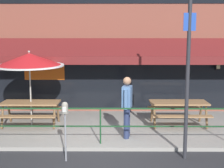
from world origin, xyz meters
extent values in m
plane|color=#2D2D30|center=(0.00, 0.00, 0.00)|extent=(120.00, 120.00, 0.00)
cube|color=#9E998E|center=(0.00, 2.00, 0.05)|extent=(15.00, 4.00, 0.10)
cube|color=brown|center=(0.00, 4.25, 3.33)|extent=(15.00, 0.50, 6.65)
cube|color=black|center=(0.00, 3.99, 1.35)|extent=(12.00, 0.02, 2.30)
cube|color=orange|center=(-2.25, 3.97, 1.65)|extent=(1.50, 0.02, 0.70)
cube|color=maroon|center=(0.00, 3.45, 2.50)|extent=(13.80, 0.92, 0.70)
cube|color=maroon|center=(0.00, 2.94, 2.10)|extent=(13.80, 0.08, 0.28)
cube|color=black|center=(4.12, 3.86, 2.03)|extent=(0.04, 0.28, 0.04)
cube|color=black|center=(4.12, 3.72, 1.85)|extent=(0.18, 0.18, 0.28)
cube|color=beige|center=(4.12, 3.72, 1.85)|extent=(0.13, 0.19, 0.20)
cylinder|color=#194723|center=(0.00, 0.30, 0.57)|extent=(0.04, 0.04, 0.95)
cube|color=#194723|center=(0.00, 0.30, 1.05)|extent=(13.80, 0.04, 0.04)
cube|color=#194723|center=(0.00, 0.30, 0.57)|extent=(13.80, 0.03, 0.03)
cube|color=#997047|center=(-2.28, 2.01, 0.84)|extent=(1.80, 0.80, 0.05)
cube|color=#997047|center=(-2.28, 1.43, 0.54)|extent=(1.80, 0.26, 0.04)
cube|color=#997047|center=(-2.28, 2.59, 0.54)|extent=(1.80, 0.26, 0.04)
cylinder|color=brown|center=(-1.48, 1.69, 0.47)|extent=(0.07, 0.30, 0.73)
cylinder|color=brown|center=(-1.48, 2.33, 0.47)|extent=(0.07, 0.30, 0.73)
cylinder|color=brown|center=(-3.08, 1.69, 0.47)|extent=(0.07, 0.30, 0.73)
cylinder|color=brown|center=(-3.08, 2.33, 0.47)|extent=(0.07, 0.30, 0.73)
cube|color=#997047|center=(2.40, 2.06, 0.84)|extent=(1.80, 0.80, 0.05)
cube|color=#997047|center=(2.40, 1.48, 0.54)|extent=(1.80, 0.26, 0.04)
cube|color=#997047|center=(2.40, 2.64, 0.54)|extent=(1.80, 0.26, 0.04)
cylinder|color=brown|center=(3.20, 1.75, 0.47)|extent=(0.07, 0.30, 0.73)
cylinder|color=brown|center=(3.20, 2.38, 0.47)|extent=(0.07, 0.30, 0.73)
cylinder|color=brown|center=(1.60, 1.75, 0.47)|extent=(0.07, 0.30, 0.73)
cylinder|color=brown|center=(1.60, 2.38, 0.47)|extent=(0.07, 0.30, 0.73)
cylinder|color=#B7B2A8|center=(-2.28, 2.05, 1.25)|extent=(0.04, 0.04, 2.30)
cone|color=red|center=(-2.28, 2.05, 2.20)|extent=(2.10, 2.11, 0.46)
cylinder|color=white|center=(-2.28, 2.05, 2.01)|extent=(2.14, 2.14, 0.10)
sphere|color=#B7B2A8|center=(-2.28, 2.05, 2.44)|extent=(0.07, 0.07, 0.07)
cylinder|color=navy|center=(0.70, 0.73, 0.53)|extent=(0.15, 0.15, 0.86)
cylinder|color=navy|center=(0.73, 0.93, 0.53)|extent=(0.15, 0.15, 0.86)
cube|color=#4C709E|center=(0.72, 0.83, 1.26)|extent=(0.31, 0.44, 0.60)
cylinder|color=#4C709E|center=(0.67, 0.58, 1.23)|extent=(0.10, 0.10, 0.54)
cylinder|color=#4C709E|center=(0.77, 1.09, 1.23)|extent=(0.10, 0.10, 0.54)
sphere|color=#9E7051|center=(0.72, 0.83, 1.70)|extent=(0.22, 0.22, 0.22)
cylinder|color=gray|center=(-0.77, -0.62, 0.57)|extent=(0.04, 0.04, 1.15)
cylinder|color=gray|center=(-0.77, -0.62, 1.25)|extent=(0.15, 0.15, 0.20)
sphere|color=gray|center=(-0.77, -0.62, 1.35)|extent=(0.14, 0.14, 0.14)
cube|color=silver|center=(-0.77, -0.71, 1.26)|extent=(0.08, 0.01, 0.13)
cylinder|color=#2D2D33|center=(2.06, -0.45, 2.24)|extent=(0.09, 0.09, 4.48)
cube|color=blue|center=(2.06, -0.47, 3.23)|extent=(0.28, 0.02, 0.40)
camera|label=1|loc=(0.36, -7.60, 2.89)|focal=50.00mm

